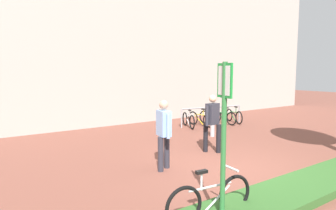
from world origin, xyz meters
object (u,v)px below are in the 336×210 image
at_px(person_shirt_white, 164,130).
at_px(bike_rack_cluster, 212,117).
at_px(bollard_steel, 213,125).
at_px(person_suited_dark, 212,120).
at_px(parking_sign_post, 224,121).
at_px(bike_at_sign, 211,199).

bearing_deg(person_shirt_white, bike_rack_cluster, 36.34).
bearing_deg(bollard_steel, person_shirt_white, -149.93).
bearing_deg(person_suited_dark, bike_rack_cluster, 46.66).
bearing_deg(person_suited_dark, parking_sign_post, -131.12).
bearing_deg(person_suited_dark, bollard_steel, 46.24).
xyz_separation_m(bike_at_sign, bollard_steel, (4.35, 4.56, 0.10)).
distance_m(bike_at_sign, bike_rack_cluster, 8.74).
relative_size(bike_at_sign, bollard_steel, 1.86).
xyz_separation_m(person_suited_dark, person_shirt_white, (-2.07, -0.50, 0.00)).
bearing_deg(bike_at_sign, parking_sign_post, -84.20).
height_order(bollard_steel, person_shirt_white, person_shirt_white).
height_order(person_suited_dark, person_shirt_white, same).
distance_m(bollard_steel, person_shirt_white, 4.18).
xyz_separation_m(parking_sign_post, bike_at_sign, (-0.02, 0.24, -1.31)).
height_order(bollard_steel, person_suited_dark, person_suited_dark).
bearing_deg(parking_sign_post, person_shirt_white, 74.79).
distance_m(bike_at_sign, person_shirt_white, 2.68).
distance_m(bollard_steel, person_suited_dark, 2.25).
xyz_separation_m(bike_at_sign, person_shirt_white, (0.77, 2.49, 0.63)).
relative_size(bike_at_sign, person_suited_dark, 0.97).
distance_m(parking_sign_post, bike_rack_cluster, 9.00).
bearing_deg(person_suited_dark, bike_at_sign, -133.55).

